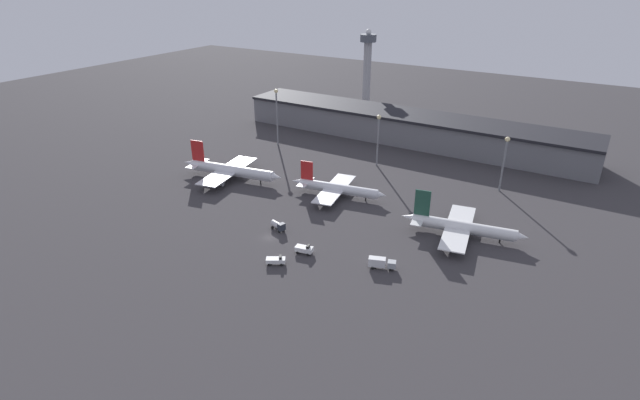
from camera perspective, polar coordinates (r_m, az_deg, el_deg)
The scene contains 13 objects.
ground at distance 154.80m, azimuth -5.83°, elevation -4.29°, with size 600.00×600.00×0.00m, color #383538.
terminal_building at distance 241.70m, azimuth 10.00°, elevation 8.19°, with size 166.12×24.30×13.36m.
airplane_0 at distance 197.92m, azimuth -10.18°, elevation 3.35°, with size 43.35×33.33×13.94m.
airplane_1 at distance 180.12m, azimuth 1.97°, elevation 1.32°, with size 35.97×28.76×11.86m.
airplane_2 at distance 159.44m, azimuth 15.87°, elevation -2.99°, with size 38.14×31.93×13.41m.
service_vehicle_0 at distance 145.36m, azimuth -1.82°, elevation -5.64°, with size 5.49×3.34×2.92m.
service_vehicle_1 at distance 158.00m, azimuth -4.83°, elevation -2.92°, with size 5.54×3.35×2.95m.
service_vehicle_2 at distance 140.89m, azimuth -5.06°, elevation -6.88°, with size 5.75×4.72×2.69m.
service_vehicle_3 at distance 139.32m, azimuth 6.98°, elevation -7.13°, with size 7.81×4.59×3.16m.
lamp_post_0 at distance 230.82m, azimuth -4.97°, elevation 10.20°, with size 1.80×1.80×26.11m.
lamp_post_1 at distance 206.61m, azimuth 6.67°, elevation 7.61°, with size 1.80×1.80×21.61m.
lamp_post_2 at distance 192.49m, azimuth 20.36°, elevation 4.72°, with size 1.80×1.80×20.90m.
control_tower at distance 293.81m, azimuth 5.43°, elevation 15.27°, with size 9.00×9.00×44.39m.
Camera 1 is at (83.17, -106.27, 75.85)m, focal length 28.00 mm.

